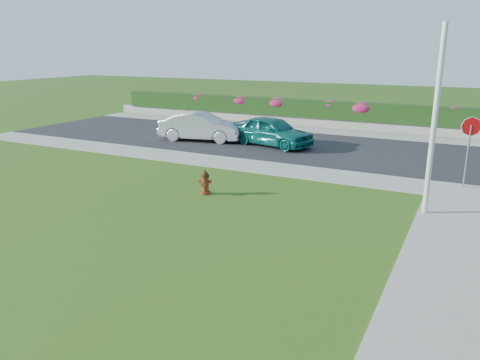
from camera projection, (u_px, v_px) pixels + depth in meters
The scene contains 18 objects.
ground at pixel (144, 246), 12.13m from camera, with size 120.00×120.00×0.00m, color black.
street_far at pixel (229, 139), 26.31m from camera, with size 26.00×8.00×0.04m, color black.
sidewalk_far at pixel (162, 155), 22.46m from camera, with size 24.00×2.00×0.04m, color gray.
curb_corner at pixel (458, 191), 16.78m from camera, with size 2.00×2.00×0.04m, color gray.
sidewalk_beyond at pixel (325, 131), 28.85m from camera, with size 34.00×2.00×0.04m, color gray.
retaining_wall at pixel (332, 123), 30.06m from camera, with size 34.00×0.40×0.60m, color gray.
hedge at pixel (333, 110), 29.92m from camera, with size 32.00×0.90×1.10m, color black.
fire_hydrant at pixel (205, 183), 16.41m from camera, with size 0.45×0.43×0.87m.
sedan_teal at pixel (272, 131), 24.30m from camera, with size 1.81×4.50×1.53m, color #0C5B56.
sedan_silver at pixel (202, 127), 25.70m from camera, with size 1.61×4.62×1.52m, color #B2B4BA.
utility_pole at pixel (434, 123), 13.77m from camera, with size 0.16×0.16×5.68m, color silver.
stop_sign at pixel (470, 135), 16.72m from camera, with size 0.69×0.22×2.63m.
flower_clump_a at pixel (198, 98), 34.15m from camera, with size 1.18×0.76×0.59m, color #A71C53.
flower_clump_b at pixel (241, 101), 32.63m from camera, with size 1.37×0.88×0.69m, color #A71C53.
flower_clump_c at pixel (278, 103), 31.42m from camera, with size 1.45×0.93×0.72m, color #A71C53.
flower_clump_d at pixel (330, 105), 29.83m from camera, with size 1.14×0.73×0.57m, color #A71C53.
flower_clump_e at pixel (362, 108), 28.96m from camera, with size 1.54×0.99×0.77m, color #A71C53.
flower_clump_f at pixel (454, 111), 26.64m from camera, with size 1.03×0.66×0.51m, color #A71C53.
Camera 1 is at (7.32, -8.85, 4.96)m, focal length 35.00 mm.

